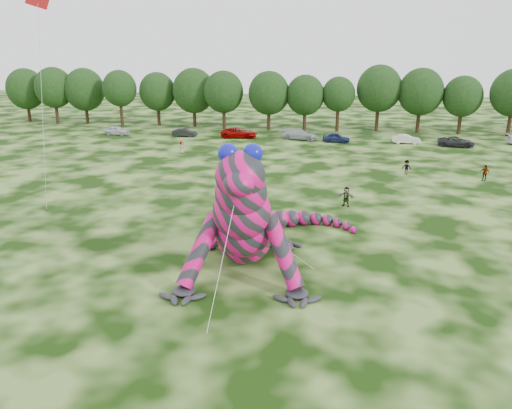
{
  "coord_description": "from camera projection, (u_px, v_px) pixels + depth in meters",
  "views": [
    {
      "loc": [
        0.92,
        -24.69,
        13.31
      ],
      "look_at": [
        -3.71,
        4.08,
        4.0
      ],
      "focal_mm": 35.0,
      "sensor_mm": 36.0,
      "label": 1
    }
  ],
  "objects": [
    {
      "name": "tree_12",
      "position": [
        462.0,
        105.0,
        77.32
      ],
      "size": [
        5.99,
        5.39,
        8.97
      ],
      "primitive_type": null,
      "color": "black",
      "rests_on": "ground"
    },
    {
      "name": "flying_kite",
      "position": [
        38.0,
        20.0,
        33.67
      ],
      "size": [
        4.64,
        4.5,
        17.22
      ],
      "color": "red",
      "rests_on": "ground"
    },
    {
      "name": "car_2",
      "position": [
        239.0,
        133.0,
        75.14
      ],
      "size": [
        5.57,
        2.82,
        1.51
      ],
      "primitive_type": "imported",
      "rotation": [
        0.0,
        0.0,
        1.63
      ],
      "color": "#8D0302",
      "rests_on": "ground"
    },
    {
      "name": "tree_1",
      "position": [
        55.0,
        96.0,
        87.83
      ],
      "size": [
        6.74,
        6.07,
        9.81
      ],
      "primitive_type": null,
      "color": "black",
      "rests_on": "ground"
    },
    {
      "name": "tree_9",
      "position": [
        338.0,
        104.0,
        79.86
      ],
      "size": [
        5.27,
        4.74,
        8.68
      ],
      "primitive_type": null,
      "color": "black",
      "rests_on": "ground"
    },
    {
      "name": "spectator_4",
      "position": [
        182.0,
        147.0,
        64.26
      ],
      "size": [
        0.8,
        0.92,
        1.59
      ],
      "primitive_type": "imported",
      "rotation": [
        0.0,
        0.0,
        1.1
      ],
      "color": "gray",
      "rests_on": "ground"
    },
    {
      "name": "tree_2",
      "position": [
        85.0,
        96.0,
        87.72
      ],
      "size": [
        7.04,
        6.34,
        9.64
      ],
      "primitive_type": null,
      "color": "black",
      "rests_on": "ground"
    },
    {
      "name": "tree_5",
      "position": [
        194.0,
        98.0,
        84.38
      ],
      "size": [
        7.16,
        6.44,
        9.8
      ],
      "primitive_type": null,
      "color": "black",
      "rests_on": "ground"
    },
    {
      "name": "car_1",
      "position": [
        184.0,
        132.0,
        76.2
      ],
      "size": [
        3.8,
        1.33,
        1.25
      ],
      "primitive_type": "imported",
      "rotation": [
        0.0,
        0.0,
        1.57
      ],
      "color": "black",
      "rests_on": "ground"
    },
    {
      "name": "spectator_1",
      "position": [
        259.0,
        174.0,
        50.34
      ],
      "size": [
        1.15,
        1.14,
        1.88
      ],
      "primitive_type": "imported",
      "rotation": [
        0.0,
        0.0,
        0.74
      ],
      "color": "gray",
      "rests_on": "ground"
    },
    {
      "name": "car_4",
      "position": [
        336.0,
        138.0,
        71.66
      ],
      "size": [
        4.04,
        1.99,
        1.33
      ],
      "primitive_type": "imported",
      "rotation": [
        0.0,
        0.0,
        1.46
      ],
      "color": "#17224D",
      "rests_on": "ground"
    },
    {
      "name": "car_0",
      "position": [
        117.0,
        131.0,
        77.59
      ],
      "size": [
        4.19,
        2.07,
        1.37
      ],
      "primitive_type": "imported",
      "rotation": [
        0.0,
        0.0,
        1.46
      ],
      "color": "silver",
      "rests_on": "ground"
    },
    {
      "name": "inflatable_gecko",
      "position": [
        246.0,
        196.0,
        31.6
      ],
      "size": [
        15.93,
        18.26,
        8.38
      ],
      "primitive_type": null,
      "rotation": [
        0.0,
        0.0,
        0.11
      ],
      "color": "#D00C69",
      "rests_on": "ground"
    },
    {
      "name": "ground",
      "position": [
        311.0,
        299.0,
        27.41
      ],
      "size": [
        240.0,
        240.0,
        0.0
      ],
      "primitive_type": "plane",
      "color": "#16330A",
      "rests_on": "ground"
    },
    {
      "name": "tree_6",
      "position": [
        224.0,
        100.0,
        81.93
      ],
      "size": [
        6.52,
        5.86,
        9.49
      ],
      "primitive_type": null,
      "color": "black",
      "rests_on": "ground"
    },
    {
      "name": "tree_3",
      "position": [
        120.0,
        98.0,
        85.05
      ],
      "size": [
        5.81,
        5.23,
        9.44
      ],
      "primitive_type": null,
      "color": "black",
      "rests_on": "ground"
    },
    {
      "name": "car_3",
      "position": [
        299.0,
        134.0,
        73.84
      ],
      "size": [
        5.45,
        2.87,
        1.51
      ],
      "primitive_type": "imported",
      "rotation": [
        0.0,
        0.0,
        1.42
      ],
      "color": "#A5AAAE",
      "rests_on": "ground"
    },
    {
      "name": "tree_10",
      "position": [
        378.0,
        98.0,
        79.78
      ],
      "size": [
        7.09,
        6.38,
        10.5
      ],
      "primitive_type": null,
      "color": "black",
      "rests_on": "ground"
    },
    {
      "name": "spectator_5",
      "position": [
        346.0,
        197.0,
        43.03
      ],
      "size": [
        1.68,
        1.01,
        1.72
      ],
      "primitive_type": "imported",
      "rotation": [
        0.0,
        0.0,
        5.95
      ],
      "color": "gray",
      "rests_on": "ground"
    },
    {
      "name": "tree_8",
      "position": [
        305.0,
        103.0,
        80.28
      ],
      "size": [
        6.14,
        5.53,
        8.94
      ],
      "primitive_type": null,
      "color": "black",
      "rests_on": "ground"
    },
    {
      "name": "car_6",
      "position": [
        456.0,
        142.0,
        68.62
      ],
      "size": [
        5.09,
        2.77,
        1.35
      ],
      "primitive_type": "imported",
      "rotation": [
        0.0,
        0.0,
        1.46
      ],
      "color": "#262628",
      "rests_on": "ground"
    },
    {
      "name": "tree_7",
      "position": [
        269.0,
        101.0,
        80.92
      ],
      "size": [
        6.68,
        6.01,
        9.48
      ],
      "primitive_type": null,
      "color": "black",
      "rests_on": "ground"
    },
    {
      "name": "spectator_2",
      "position": [
        406.0,
        167.0,
        53.71
      ],
      "size": [
        1.15,
        0.86,
        1.58
      ],
      "primitive_type": "imported",
      "rotation": [
        0.0,
        0.0,
        5.98
      ],
      "color": "gray",
      "rests_on": "ground"
    },
    {
      "name": "tree_11",
      "position": [
        420.0,
        101.0,
        78.52
      ],
      "size": [
        7.01,
        6.31,
        10.07
      ],
      "primitive_type": null,
      "color": "black",
      "rests_on": "ground"
    },
    {
      "name": "tree_13",
      "position": [
        512.0,
        103.0,
        75.49
      ],
      "size": [
        6.83,
        6.15,
        10.13
      ],
      "primitive_type": null,
      "color": "black",
      "rests_on": "ground"
    },
    {
      "name": "tree_4",
      "position": [
        158.0,
        99.0,
        85.74
      ],
      "size": [
        6.22,
        5.6,
        9.06
      ],
      "primitive_type": null,
      "color": "black",
      "rests_on": "ground"
    },
    {
      "name": "car_5",
      "position": [
        406.0,
        139.0,
        70.81
      ],
      "size": [
        3.9,
        1.44,
        1.27
      ],
      "primitive_type": "imported",
      "rotation": [
        0.0,
        0.0,
        1.55
      ],
      "color": "silver",
      "rests_on": "ground"
    },
    {
      "name": "spectator_0",
      "position": [
        228.0,
        172.0,
        51.41
      ],
      "size": [
        0.63,
        0.75,
        1.76
      ],
      "primitive_type": "imported",
      "rotation": [
        0.0,
        0.0,
        1.96
      ],
      "color": "gray",
      "rests_on": "ground"
    },
    {
      "name": "tree_0",
      "position": [
        27.0,
        95.0,
        89.93
      ],
      "size": [
        6.91,
        6.22,
        9.51
      ],
      "primitive_type": null,
      "color": "black",
      "rests_on": "ground"
    },
    {
      "name": "spectator_3",
      "position": [
        485.0,
        173.0,
        51.19
      ],
      "size": [
        1.03,
        0.86,
        1.65
      ],
      "primitive_type": "imported",
      "rotation": [
        0.0,
        0.0,
        5.72
      ],
      "color": "gray",
      "rests_on": "ground"
    }
  ]
}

